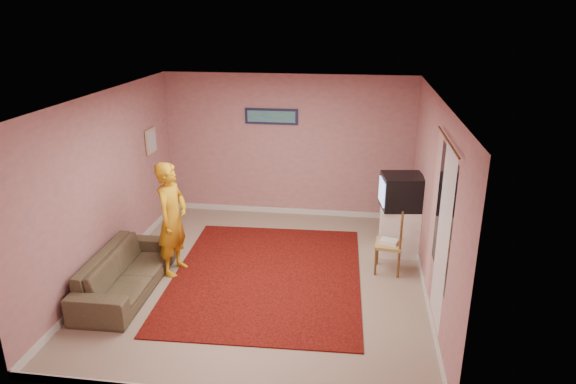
# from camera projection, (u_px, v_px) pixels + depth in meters

# --- Properties ---
(ground) EXTENTS (5.00, 5.00, 0.00)m
(ground) POSITION_uv_depth(u_px,v_px,m) (264.00, 277.00, 7.40)
(ground) COLOR gray
(ground) RESTS_ON ground
(wall_back) EXTENTS (4.50, 0.02, 2.60)m
(wall_back) POSITION_uv_depth(u_px,v_px,m) (288.00, 147.00, 9.29)
(wall_back) COLOR tan
(wall_back) RESTS_ON ground
(wall_front) EXTENTS (4.50, 0.02, 2.60)m
(wall_front) POSITION_uv_depth(u_px,v_px,m) (212.00, 285.00, 4.63)
(wall_front) COLOR tan
(wall_front) RESTS_ON ground
(wall_left) EXTENTS (0.02, 5.00, 2.60)m
(wall_left) POSITION_uv_depth(u_px,v_px,m) (107.00, 185.00, 7.25)
(wall_left) COLOR tan
(wall_left) RESTS_ON ground
(wall_right) EXTENTS (0.02, 5.00, 2.60)m
(wall_right) POSITION_uv_depth(u_px,v_px,m) (433.00, 201.00, 6.67)
(wall_right) COLOR tan
(wall_right) RESTS_ON ground
(ceiling) EXTENTS (4.50, 5.00, 0.02)m
(ceiling) POSITION_uv_depth(u_px,v_px,m) (261.00, 97.00, 6.52)
(ceiling) COLOR white
(ceiling) RESTS_ON wall_back
(baseboard_back) EXTENTS (4.50, 0.02, 0.10)m
(baseboard_back) POSITION_uv_depth(u_px,v_px,m) (288.00, 211.00, 9.70)
(baseboard_back) COLOR silver
(baseboard_back) RESTS_ON ground
(baseboard_left) EXTENTS (0.02, 5.00, 0.10)m
(baseboard_left) POSITION_uv_depth(u_px,v_px,m) (117.00, 264.00, 7.67)
(baseboard_left) COLOR silver
(baseboard_left) RESTS_ON ground
(baseboard_right) EXTENTS (0.02, 5.00, 0.10)m
(baseboard_right) POSITION_uv_depth(u_px,v_px,m) (424.00, 285.00, 7.09)
(baseboard_right) COLOR silver
(baseboard_right) RESTS_ON ground
(window) EXTENTS (0.01, 1.10, 1.50)m
(window) POSITION_uv_depth(u_px,v_px,m) (444.00, 216.00, 5.78)
(window) COLOR black
(window) RESTS_ON wall_right
(curtain_sheer) EXTENTS (0.01, 0.75, 2.10)m
(curtain_sheer) POSITION_uv_depth(u_px,v_px,m) (443.00, 238.00, 5.71)
(curtain_sheer) COLOR silver
(curtain_sheer) RESTS_ON wall_right
(curtain_floral) EXTENTS (0.01, 0.35, 2.10)m
(curtain_floral) POSITION_uv_depth(u_px,v_px,m) (433.00, 214.00, 6.36)
(curtain_floral) COLOR beige
(curtain_floral) RESTS_ON wall_right
(curtain_rod) EXTENTS (0.02, 1.40, 0.02)m
(curtain_rod) POSITION_uv_depth(u_px,v_px,m) (448.00, 141.00, 5.49)
(curtain_rod) COLOR brown
(curtain_rod) RESTS_ON wall_right
(picture_back) EXTENTS (0.95, 0.04, 0.28)m
(picture_back) POSITION_uv_depth(u_px,v_px,m) (271.00, 116.00, 9.11)
(picture_back) COLOR #15183C
(picture_back) RESTS_ON wall_back
(picture_left) EXTENTS (0.04, 0.38, 0.42)m
(picture_left) POSITION_uv_depth(u_px,v_px,m) (151.00, 141.00, 8.65)
(picture_left) COLOR #C7B289
(picture_left) RESTS_ON wall_left
(area_rug) EXTENTS (2.79, 3.43, 0.02)m
(area_rug) POSITION_uv_depth(u_px,v_px,m) (267.00, 275.00, 7.43)
(area_rug) COLOR black
(area_rug) RESTS_ON ground
(tv_cabinet) EXTENTS (0.59, 0.54, 0.76)m
(tv_cabinet) POSITION_uv_depth(u_px,v_px,m) (399.00, 230.00, 8.05)
(tv_cabinet) COLOR white
(tv_cabinet) RESTS_ON ground
(crt_tv) EXTENTS (0.68, 0.62, 0.53)m
(crt_tv) POSITION_uv_depth(u_px,v_px,m) (402.00, 192.00, 7.83)
(crt_tv) COLOR black
(crt_tv) RESTS_ON tv_cabinet
(chair_a) EXTENTS (0.45, 0.44, 0.46)m
(chair_a) POSITION_uv_depth(u_px,v_px,m) (396.00, 206.00, 8.61)
(chair_a) COLOR tan
(chair_a) RESTS_ON ground
(dvd_player) EXTENTS (0.39, 0.28, 0.06)m
(dvd_player) POSITION_uv_depth(u_px,v_px,m) (395.00, 209.00, 8.63)
(dvd_player) COLOR #A9A8AD
(dvd_player) RESTS_ON chair_a
(blue_throw) EXTENTS (0.44, 0.05, 0.46)m
(blue_throw) POSITION_uv_depth(u_px,v_px,m) (396.00, 193.00, 8.73)
(blue_throw) COLOR #7DA8CD
(blue_throw) RESTS_ON chair_a
(chair_b) EXTENTS (0.42, 0.44, 0.48)m
(chair_b) POSITION_uv_depth(u_px,v_px,m) (389.00, 237.00, 7.40)
(chair_b) COLOR tan
(chair_b) RESTS_ON ground
(game_console) EXTENTS (0.28, 0.23, 0.05)m
(game_console) POSITION_uv_depth(u_px,v_px,m) (389.00, 241.00, 7.43)
(game_console) COLOR white
(game_console) RESTS_ON chair_b
(sofa) EXTENTS (0.80, 1.95, 0.57)m
(sofa) POSITION_uv_depth(u_px,v_px,m) (126.00, 272.00, 6.96)
(sofa) COLOR brown
(sofa) RESTS_ON ground
(person) EXTENTS (0.49, 0.66, 1.67)m
(person) POSITION_uv_depth(u_px,v_px,m) (172.00, 219.00, 7.30)
(person) COLOR #C58912
(person) RESTS_ON ground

